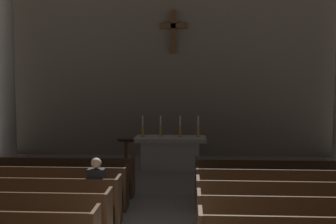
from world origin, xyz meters
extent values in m
cube|color=#422B19|center=(-2.49, 1.94, 0.42)|extent=(3.39, 0.40, 0.05)
cube|color=#422B19|center=(-2.49, 1.71, 0.70)|extent=(3.39, 0.05, 0.50)
cube|color=#422B19|center=(-0.76, 1.92, 0.47)|extent=(0.06, 0.50, 0.95)
cube|color=#422B19|center=(-2.49, 2.91, 0.42)|extent=(3.39, 0.40, 0.05)
cube|color=#422B19|center=(-2.49, 2.68, 0.70)|extent=(3.39, 0.05, 0.50)
cube|color=#422B19|center=(-2.49, 3.09, 0.20)|extent=(3.39, 0.04, 0.40)
cube|color=#422B19|center=(-0.76, 2.89, 0.47)|extent=(0.06, 0.50, 0.95)
cube|color=#422B19|center=(-2.49, 3.88, 0.42)|extent=(3.39, 0.40, 0.05)
cube|color=#422B19|center=(-2.49, 3.65, 0.70)|extent=(3.39, 0.05, 0.50)
cube|color=#422B19|center=(-2.49, 4.06, 0.20)|extent=(3.39, 0.04, 0.40)
cube|color=#422B19|center=(-0.76, 3.86, 0.47)|extent=(0.06, 0.50, 0.95)
cube|color=#422B19|center=(-2.49, 4.85, 0.42)|extent=(3.39, 0.40, 0.05)
cube|color=#422B19|center=(-2.49, 4.62, 0.70)|extent=(3.39, 0.05, 0.50)
cube|color=#422B19|center=(-2.49, 5.03, 0.20)|extent=(3.39, 0.04, 0.40)
cube|color=#422B19|center=(-0.76, 4.83, 0.47)|extent=(0.06, 0.50, 0.95)
cube|color=#422B19|center=(2.49, 1.94, 0.42)|extent=(3.39, 0.40, 0.05)
cube|color=#422B19|center=(2.49, 1.71, 0.70)|extent=(3.39, 0.05, 0.50)
cube|color=#422B19|center=(0.76, 1.92, 0.47)|extent=(0.06, 0.50, 0.95)
cube|color=#422B19|center=(2.49, 2.91, 0.42)|extent=(3.39, 0.40, 0.05)
cube|color=#422B19|center=(2.49, 2.68, 0.70)|extent=(3.39, 0.05, 0.50)
cube|color=#422B19|center=(2.49, 3.09, 0.20)|extent=(3.39, 0.04, 0.40)
cube|color=#422B19|center=(0.76, 2.89, 0.47)|extent=(0.06, 0.50, 0.95)
cube|color=#422B19|center=(2.49, 3.88, 0.42)|extent=(3.39, 0.40, 0.05)
cube|color=#422B19|center=(2.49, 3.65, 0.70)|extent=(3.39, 0.05, 0.50)
cube|color=#422B19|center=(2.49, 4.06, 0.20)|extent=(3.39, 0.04, 0.40)
cube|color=#422B19|center=(0.76, 3.86, 0.47)|extent=(0.06, 0.50, 0.95)
cube|color=#422B19|center=(2.49, 4.85, 0.42)|extent=(3.39, 0.40, 0.05)
cube|color=#422B19|center=(2.49, 4.62, 0.70)|extent=(3.39, 0.05, 0.50)
cube|color=#422B19|center=(2.49, 5.03, 0.20)|extent=(3.39, 0.04, 0.40)
cube|color=#422B19|center=(0.76, 4.83, 0.47)|extent=(0.06, 0.50, 0.95)
cube|color=#ADA89E|center=(-5.42, 8.50, 0.10)|extent=(0.84, 0.84, 0.20)
cylinder|color=#ADA89E|center=(-5.42, 8.50, 3.42)|extent=(0.60, 0.60, 6.85)
cube|color=#A8A399|center=(0.00, 7.81, 0.44)|extent=(1.76, 0.72, 0.88)
cube|color=#A8A399|center=(0.00, 7.81, 0.94)|extent=(2.20, 0.90, 0.12)
cube|color=silver|center=(0.00, 7.81, 1.00)|extent=(2.09, 0.85, 0.01)
cylinder|color=#B79338|center=(-0.85, 7.81, 1.02)|extent=(0.16, 0.16, 0.02)
cylinder|color=#B79338|center=(-0.85, 7.81, 1.19)|extent=(0.07, 0.07, 0.36)
cylinder|color=silver|center=(-0.85, 7.81, 1.52)|extent=(0.04, 0.04, 0.29)
cylinder|color=#B79338|center=(-0.30, 7.81, 1.02)|extent=(0.16, 0.16, 0.02)
cylinder|color=#B79338|center=(-0.30, 7.81, 1.19)|extent=(0.07, 0.07, 0.36)
cylinder|color=silver|center=(-0.30, 7.81, 1.52)|extent=(0.04, 0.04, 0.29)
cylinder|color=#B79338|center=(0.30, 7.81, 1.02)|extent=(0.16, 0.16, 0.02)
cylinder|color=#B79338|center=(0.30, 7.81, 1.19)|extent=(0.07, 0.07, 0.36)
cylinder|color=silver|center=(0.30, 7.81, 1.52)|extent=(0.04, 0.04, 0.29)
cylinder|color=#B79338|center=(0.85, 7.81, 1.02)|extent=(0.16, 0.16, 0.02)
cylinder|color=#B79338|center=(0.85, 7.81, 1.19)|extent=(0.07, 0.07, 0.36)
cylinder|color=silver|center=(0.85, 7.81, 1.52)|extent=(0.04, 0.04, 0.29)
cube|color=#706656|center=(0.00, 10.20, 3.99)|extent=(11.81, 0.25, 7.99)
cube|color=brown|center=(0.00, 9.98, 4.39)|extent=(0.18, 0.18, 1.50)
cube|color=brown|center=(0.00, 9.98, 4.62)|extent=(0.96, 0.18, 0.18)
cylinder|color=#422B19|center=(-1.19, 6.61, 0.02)|extent=(0.36, 0.36, 0.04)
cylinder|color=#422B19|center=(-1.19, 6.61, 0.53)|extent=(0.10, 0.10, 1.05)
cube|color=#422B19|center=(-1.19, 6.61, 1.08)|extent=(0.44, 0.31, 0.15)
cube|color=#26262B|center=(-1.17, 3.09, 0.23)|extent=(0.24, 0.14, 0.45)
cube|color=#26262B|center=(-1.17, 2.96, 0.51)|extent=(0.28, 0.36, 0.12)
cube|color=black|center=(-1.17, 2.83, 0.84)|extent=(0.32, 0.20, 0.54)
sphere|color=beige|center=(-1.17, 2.83, 1.22)|extent=(0.20, 0.20, 0.20)
camera|label=1|loc=(0.61, -4.95, 2.87)|focal=44.97mm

